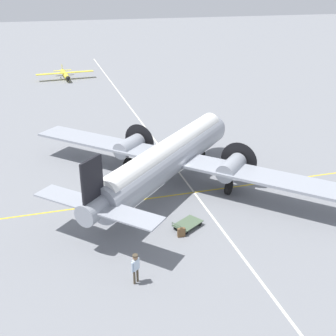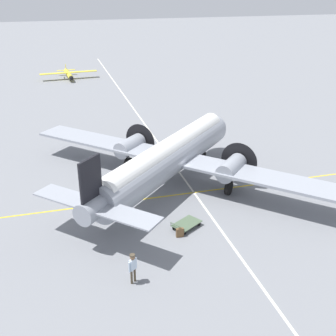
% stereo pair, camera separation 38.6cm
% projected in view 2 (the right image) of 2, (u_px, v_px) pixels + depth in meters
% --- Properties ---
extents(ground_plane, '(300.00, 300.00, 0.00)m').
position_uv_depth(ground_plane, '(168.00, 187.00, 32.96)').
color(ground_plane, slate).
extents(apron_line_eastwest, '(120.00, 0.16, 0.01)m').
position_uv_depth(apron_line_eastwest, '(173.00, 195.00, 31.72)').
color(apron_line_eastwest, gold).
rests_on(apron_line_eastwest, ground_plane).
extents(apron_line_northsouth, '(0.16, 120.00, 0.01)m').
position_uv_depth(apron_line_northsouth, '(188.00, 185.00, 33.37)').
color(apron_line_northsouth, silver).
rests_on(apron_line_northsouth, ground_plane).
extents(airliner_main, '(21.05, 21.09, 5.72)m').
position_uv_depth(airliner_main, '(171.00, 156.00, 32.26)').
color(airliner_main, '#9399A3').
rests_on(airliner_main, ground_plane).
extents(crew_foreground, '(0.51, 0.42, 1.79)m').
position_uv_depth(crew_foreground, '(133.00, 265.00, 22.17)').
color(crew_foreground, '#473D2D').
rests_on(crew_foreground, ground_plane).
extents(suitcase_near_door, '(0.48, 0.18, 0.65)m').
position_uv_depth(suitcase_near_door, '(180.00, 233.00, 26.51)').
color(suitcase_near_door, brown).
rests_on(suitcase_near_door, ground_plane).
extents(baggage_cart, '(2.22, 2.00, 0.56)m').
position_uv_depth(baggage_cart, '(186.00, 224.00, 27.50)').
color(baggage_cart, '#4C6047').
rests_on(baggage_cart, ground_plane).
extents(light_aircraft_distant, '(9.16, 6.81, 1.80)m').
position_uv_depth(light_aircraft_distant, '(69.00, 74.00, 68.37)').
color(light_aircraft_distant, yellow).
rests_on(light_aircraft_distant, ground_plane).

